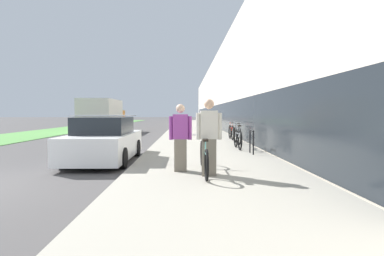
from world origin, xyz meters
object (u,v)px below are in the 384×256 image
Objects in this scene: bike_rack_hoop at (252,139)px; moving_truck at (103,116)px; cruiser_bike_nearest at (238,139)px; cruiser_bike_middle at (237,135)px; person_rider at (209,137)px; parked_sedan_curbside at (104,141)px; cruiser_bike_farthest at (231,132)px; person_bystander at (180,138)px; tandem_bicycle at (204,157)px.

moving_truck is (-9.22, 14.45, 0.72)m from bike_rack_hoop.
cruiser_bike_middle is (0.32, 1.99, 0.00)m from cruiser_bike_nearest.
moving_truck is at bearing 130.35° from cruiser_bike_middle.
person_rider is 19.57m from moving_truck.
moving_truck reaches higher than person_rider.
parked_sedan_curbside is (-4.97, -0.87, 0.02)m from bike_rack_hoop.
bike_rack_hoop is 0.49× the size of cruiser_bike_nearest.
cruiser_bike_nearest is 0.27× the size of moving_truck.
person_rider is 4.24m from parked_sedan_curbside.
cruiser_bike_middle is 2.28m from cruiser_bike_farthest.
bike_rack_hoop is 0.48× the size of cruiser_bike_farthest.
cruiser_bike_farthest is at bearing 73.56° from person_bystander.
tandem_bicycle is at bearing -106.28° from cruiser_bike_middle.
moving_truck reaches higher than tandem_bicycle.
cruiser_bike_farthest reaches higher than cruiser_bike_nearest.
moving_truck is (-7.42, 18.11, 0.34)m from person_rider.
cruiser_bike_nearest reaches higher than bike_rack_hoop.
person_rider is 0.96× the size of cruiser_bike_middle.
cruiser_bike_middle is at bearing 75.13° from person_rider.
cruiser_bike_nearest is at bearing -95.17° from cruiser_bike_farthest.
person_bystander is at bearing 141.58° from person_rider.
person_bystander reaches higher than cruiser_bike_farthest.
tandem_bicycle is 9.33m from cruiser_bike_farthest.
moving_truck reaches higher than parked_sedan_curbside.
parked_sedan_curbside is 0.64× the size of moving_truck.
bike_rack_hoop is at bearing -81.06° from cruiser_bike_nearest.
moving_truck is (-7.32, 17.79, 0.86)m from tandem_bicycle.
moving_truck reaches higher than cruiser_bike_middle.
tandem_bicycle is 3.94m from parked_sedan_curbside.
moving_truck reaches higher than cruiser_bike_nearest.
moving_truck is at bearing 112.27° from person_rider.
cruiser_bike_middle is (2.56, 6.62, -0.43)m from person_bystander.
cruiser_bike_farthest is 12.81m from moving_truck.
cruiser_bike_nearest is 2.02m from cruiser_bike_middle.
parked_sedan_curbside reaches higher than bike_rack_hoop.
cruiser_bike_middle is 6.67m from parked_sedan_curbside.
person_rider is at bearing -106.96° from cruiser_bike_nearest.
bike_rack_hoop is at bearing 63.75° from person_rider.
person_rider reaches higher than cruiser_bike_nearest.
parked_sedan_curbside reaches higher than cruiser_bike_farthest.
person_rider is 0.44× the size of parked_sedan_curbside.
cruiser_bike_nearest is at bearing 98.94° from bike_rack_hoop.
tandem_bicycle is at bearing -102.72° from cruiser_bike_farthest.
bike_rack_hoop is 0.46× the size of cruiser_bike_middle.
cruiser_bike_farthest is at bearing 84.83° from cruiser_bike_nearest.
tandem_bicycle is 1.44× the size of person_rider.
cruiser_bike_middle is (1.90, 7.15, -0.48)m from person_rider.
parked_sedan_curbside reaches higher than tandem_bicycle.
cruiser_bike_farthest is (2.06, 9.10, 0.03)m from tandem_bicycle.
moving_truck reaches higher than cruiser_bike_farthest.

